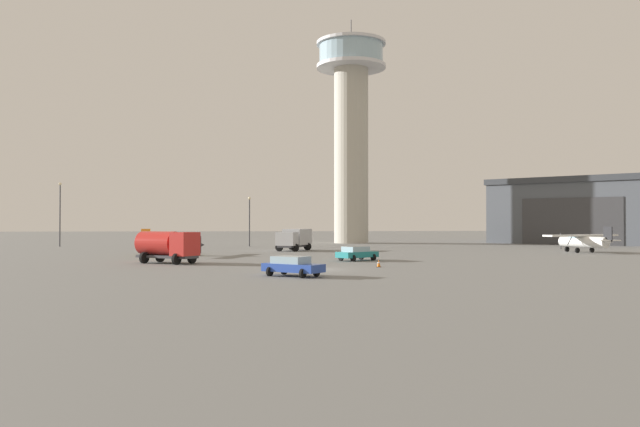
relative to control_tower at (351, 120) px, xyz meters
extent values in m
plane|color=slate|center=(-11.78, -59.66, -21.73)|extent=(400.00, 400.00, 0.00)
cylinder|color=#B2AD9E|center=(0.00, 0.00, -6.32)|extent=(6.01, 6.01, 30.82)
cylinder|color=silver|center=(0.00, 0.00, 9.39)|extent=(12.21, 12.21, 0.60)
cylinder|color=#99B7C6|center=(0.00, 0.00, 11.48)|extent=(11.23, 11.23, 3.58)
cylinder|color=silver|center=(0.00, 0.00, 13.53)|extent=(12.21, 12.21, 0.50)
cylinder|color=#38383D|center=(0.00, 0.00, 15.78)|extent=(0.16, 0.16, 4.00)
cube|color=#4C5159|center=(41.20, -4.85, -16.63)|extent=(34.96, 34.76, 10.19)
cube|color=#35393E|center=(41.20, -4.85, -11.04)|extent=(35.80, 35.61, 1.00)
cube|color=#38383A|center=(34.04, -12.26, -17.91)|extent=(11.51, 11.13, 7.64)
cylinder|color=gold|center=(-25.64, -38.09, -20.52)|extent=(6.26, 3.19, 1.23)
cone|color=#38383D|center=(-22.49, -39.18, -20.52)|extent=(1.13, 1.11, 0.86)
cube|color=#38383D|center=(-22.49, -39.18, -20.52)|extent=(0.09, 0.11, 1.89)
cube|color=gold|center=(-25.36, -38.19, -19.80)|extent=(4.66, 9.87, 0.20)
cylinder|color=orange|center=(-25.88, -39.69, -20.21)|extent=(0.40, 0.95, 1.35)
cylinder|color=orange|center=(-24.84, -36.69, -20.21)|extent=(0.40, 0.95, 1.35)
cube|color=#99B7C6|center=(-24.51, -38.48, -20.18)|extent=(1.35, 1.29, 0.69)
cone|color=gold|center=(-28.79, -37.00, -20.42)|extent=(1.62, 1.33, 0.92)
cube|color=orange|center=(-28.79, -37.00, -19.63)|extent=(1.07, 0.47, 1.69)
cube|color=gold|center=(-28.79, -37.00, -20.27)|extent=(1.82, 3.11, 0.10)
cylinder|color=black|center=(-23.39, -38.87, -21.43)|extent=(0.35, 0.62, 0.60)
cylinder|color=black|center=(-26.19, -39.06, -21.43)|extent=(0.35, 0.62, 0.60)
cylinder|color=black|center=(-25.47, -36.99, -21.43)|extent=(0.35, 0.62, 0.60)
cylinder|color=white|center=(22.94, -36.51, -20.42)|extent=(3.35, 6.78, 1.33)
cone|color=#38383D|center=(21.82, -33.08, -20.42)|extent=(1.19, 1.21, 0.93)
cube|color=#38383D|center=(21.82, -33.08, -20.42)|extent=(0.12, 0.09, 2.04)
cube|color=white|center=(22.84, -36.20, -19.65)|extent=(10.70, 4.87, 0.21)
cylinder|color=black|center=(24.47, -35.67, -20.09)|extent=(1.03, 0.41, 1.46)
cylinder|color=black|center=(21.21, -36.73, -20.09)|extent=(1.03, 0.41, 1.46)
cube|color=#99B7C6|center=(22.54, -35.28, -20.05)|extent=(1.38, 1.45, 0.75)
cone|color=white|center=(24.06, -39.93, -20.31)|extent=(1.42, 1.74, 1.00)
cube|color=black|center=(24.06, -39.93, -19.45)|extent=(0.49, 1.16, 1.82)
cube|color=white|center=(24.06, -39.93, -20.15)|extent=(3.36, 1.92, 0.11)
cylinder|color=black|center=(22.14, -34.06, -21.41)|extent=(0.67, 0.37, 0.64)
cylinder|color=black|center=(24.13, -36.34, -21.41)|extent=(0.67, 0.37, 0.64)
cylinder|color=black|center=(21.89, -37.08, -21.41)|extent=(0.67, 0.37, 0.64)
cube|color=#38383D|center=(-11.62, -28.03, -21.11)|extent=(4.57, 6.36, 0.24)
cube|color=#B7BABF|center=(-12.64, -30.00, -20.15)|extent=(2.97, 2.66, 1.69)
cube|color=#99B7C6|center=(-13.01, -30.71, -19.81)|extent=(1.89, 1.03, 0.84)
cube|color=#B7BABF|center=(-11.16, -27.13, -19.96)|extent=(4.08, 4.79, 2.06)
cylinder|color=black|center=(-11.63, -30.45, -21.23)|extent=(1.01, 0.70, 1.00)
cylinder|color=black|center=(-13.59, -29.43, -21.23)|extent=(1.01, 0.70, 1.00)
cylinder|color=black|center=(-9.79, -26.90, -21.23)|extent=(1.01, 0.70, 1.00)
cylinder|color=black|center=(-11.76, -25.88, -21.23)|extent=(1.01, 0.70, 1.00)
cube|color=#38383D|center=(-24.37, -51.29, -21.11)|extent=(5.84, 4.80, 0.24)
cube|color=red|center=(-22.63, -52.49, -19.95)|extent=(2.62, 2.78, 2.08)
cube|color=#99B7C6|center=(-22.01, -52.92, -19.53)|extent=(1.15, 1.62, 1.04)
cylinder|color=red|center=(-25.17, -50.74, -19.92)|extent=(4.43, 3.98, 2.13)
cylinder|color=black|center=(-22.11, -51.62, -21.23)|extent=(0.79, 0.98, 1.00)
cylinder|color=black|center=(-23.25, -53.29, -21.23)|extent=(0.79, 0.98, 1.00)
cylinder|color=black|center=(-25.24, -49.47, -21.23)|extent=(0.79, 0.98, 1.00)
cylinder|color=black|center=(-26.39, -51.13, -21.23)|extent=(0.79, 0.98, 1.00)
cube|color=#2847A8|center=(-13.79, -65.67, -21.14)|extent=(4.37, 4.05, 0.55)
cube|color=#99B7C6|center=(-13.95, -65.53, -20.61)|extent=(2.83, 2.72, 0.50)
cylinder|color=black|center=(-12.20, -65.94, -21.41)|extent=(0.54, 0.60, 0.64)
cylinder|color=black|center=(-13.24, -67.18, -21.41)|extent=(0.54, 0.60, 0.64)
cylinder|color=black|center=(-14.35, -64.15, -21.41)|extent=(0.54, 0.60, 0.64)
cylinder|color=black|center=(-15.38, -65.39, -21.41)|extent=(0.54, 0.60, 0.64)
cube|color=teal|center=(-6.73, -49.09, -21.14)|extent=(4.41, 3.85, 0.55)
cube|color=#99B7C6|center=(-6.89, -49.21, -20.61)|extent=(2.82, 2.66, 0.50)
cylinder|color=black|center=(-6.10, -47.63, -21.41)|extent=(0.51, 0.62, 0.64)
cylinder|color=black|center=(-5.14, -48.99, -21.41)|extent=(0.51, 0.62, 0.64)
cylinder|color=black|center=(-8.32, -49.19, -21.41)|extent=(0.51, 0.62, 0.64)
cylinder|color=black|center=(-7.35, -50.55, -21.41)|extent=(0.51, 0.62, 0.64)
cylinder|color=#38383D|center=(-17.61, -13.29, -18.18)|extent=(0.18, 0.18, 7.09)
sphere|color=#F9E5B2|center=(-17.61, -13.29, -14.42)|extent=(0.44, 0.44, 0.44)
cylinder|color=#38383D|center=(-45.98, -11.49, -17.11)|extent=(0.18, 0.18, 9.24)
sphere|color=#F9E5B2|center=(-45.98, -11.49, -12.27)|extent=(0.44, 0.44, 0.44)
cube|color=black|center=(-6.29, -57.65, -21.71)|extent=(0.36, 0.36, 0.04)
cone|color=orange|center=(-6.29, -57.65, -21.40)|extent=(0.30, 0.30, 0.58)
cylinder|color=white|center=(-6.29, -57.65, -21.37)|extent=(0.21, 0.21, 0.08)
camera|label=1|loc=(-16.09, -108.07, -18.01)|focal=34.83mm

